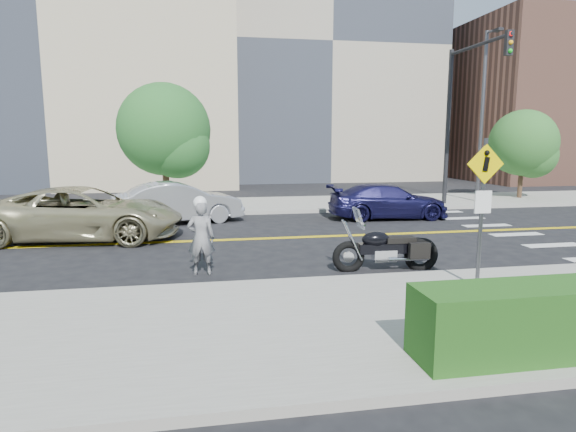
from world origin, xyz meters
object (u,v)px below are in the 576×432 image
at_px(motorcycle, 387,239).
at_px(suv, 84,213).
at_px(parked_car_silver, 179,203).
at_px(parked_car_blue, 388,201).
at_px(pedestrian_sign, 483,199).
at_px(motorcyclist, 201,236).

relative_size(motorcycle, suv, 0.42).
xyz_separation_m(motorcycle, parked_car_silver, (-5.22, 7.73, 0.01)).
distance_m(parked_car_silver, parked_car_blue, 8.21).
xyz_separation_m(pedestrian_sign, parked_car_silver, (-6.36, 9.79, -1.18)).
height_order(pedestrian_sign, parked_car_silver, pedestrian_sign).
height_order(motorcyclist, parked_car_blue, motorcyclist).
height_order(motorcyclist, suv, motorcyclist).
distance_m(pedestrian_sign, motorcyclist, 6.14).
bearing_deg(motorcycle, motorcyclist, 178.01).
relative_size(pedestrian_sign, motorcycle, 1.19).
distance_m(pedestrian_sign, motorcycle, 2.65).
distance_m(motorcycle, parked_car_blue, 7.95).
bearing_deg(pedestrian_sign, parked_car_blue, 79.01).
distance_m(suv, parked_car_blue, 11.22).
relative_size(pedestrian_sign, motorcyclist, 1.62).
height_order(motorcyclist, motorcycle, motorcyclist).
xyz_separation_m(pedestrian_sign, motorcyclist, (-5.53, 2.47, -1.04)).
xyz_separation_m(motorcyclist, suv, (-3.62, 4.70, -0.08)).
relative_size(motorcyclist, parked_car_silver, 0.39).
bearing_deg(suv, parked_car_blue, -72.29).
relative_size(motorcyclist, motorcycle, 0.73).
bearing_deg(parked_car_blue, pedestrian_sign, 171.92).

